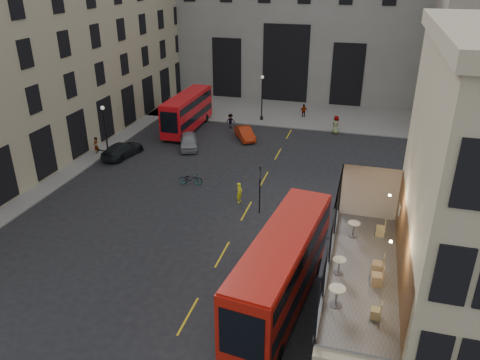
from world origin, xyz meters
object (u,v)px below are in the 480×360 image
(bus_near, at_px, (282,267))
(cafe_table_mid, at_px, (339,264))
(cafe_chair_b, at_px, (378,279))
(pedestrian_e, at_px, (96,146))
(car_a, at_px, (189,141))
(pedestrian_c, at_px, (304,111))
(cyclist, at_px, (240,193))
(car_b, at_px, (245,133))
(traffic_light_near, at_px, (260,183))
(cafe_chair_a, at_px, (376,313))
(pedestrian_a, at_px, (206,110))
(cafe_chair_d, at_px, (381,230))
(cafe_table_far, at_px, (354,227))
(cafe_chair_c, at_px, (378,267))
(street_lamp_b, at_px, (262,101))
(car_c, at_px, (122,150))
(cafe_table_near, at_px, (337,294))
(pedestrian_d, at_px, (336,125))
(bicycle, at_px, (191,179))
(street_lamp_a, at_px, (106,137))
(traffic_light_far, at_px, (170,109))
(pedestrian_b, at_px, (231,121))

(bus_near, height_order, cafe_table_mid, cafe_table_mid)
(cafe_chair_b, bearing_deg, pedestrian_e, 142.43)
(bus_near, bearing_deg, cafe_chair_b, -34.02)
(car_a, height_order, pedestrian_c, pedestrian_c)
(cyclist, bearing_deg, car_b, 22.63)
(traffic_light_near, xyz_separation_m, pedestrian_e, (-18.00, 7.20, -1.54))
(car_b, relative_size, cafe_chair_a, 5.14)
(pedestrian_a, xyz_separation_m, cafe_chair_d, (20.12, -30.62, 4.10))
(pedestrian_a, relative_size, cafe_table_far, 2.02)
(pedestrian_a, distance_m, cafe_table_far, 36.59)
(car_a, distance_m, cafe_chair_c, 29.77)
(street_lamp_b, height_order, pedestrian_c, street_lamp_b)
(car_b, distance_m, cafe_table_mid, 30.45)
(street_lamp_b, distance_m, car_c, 17.96)
(traffic_light_near, xyz_separation_m, pedestrian_a, (-11.91, 21.88, -1.66))
(cafe_table_far, bearing_deg, cafe_chair_a, -78.51)
(cafe_chair_a, bearing_deg, cafe_table_near, 167.75)
(cafe_chair_b, bearing_deg, bus_near, 145.98)
(cafe_table_near, relative_size, cafe_chair_a, 1.10)
(pedestrian_d, height_order, cafe_chair_b, cafe_chair_b)
(car_a, distance_m, cafe_table_near, 31.04)
(bicycle, bearing_deg, pedestrian_a, 8.46)
(street_lamp_a, bearing_deg, cafe_chair_c, -36.81)
(cyclist, height_order, cafe_table_mid, cafe_table_mid)
(bus_near, bearing_deg, pedestrian_c, 96.50)
(street_lamp_a, height_order, cafe_table_mid, cafe_table_mid)
(traffic_light_near, relative_size, car_c, 0.80)
(street_lamp_a, xyz_separation_m, cafe_chair_b, (24.11, -18.89, 2.49))
(pedestrian_c, bearing_deg, street_lamp_a, 27.07)
(street_lamp_a, bearing_deg, car_c, 63.12)
(cyclist, xyz_separation_m, cafe_chair_d, (10.11, -10.00, 4.04))
(car_c, bearing_deg, cafe_table_near, 145.99)
(bus_near, height_order, cafe_table_near, cafe_table_near)
(pedestrian_d, xyz_separation_m, cafe_table_far, (3.08, -28.91, 4.11))
(street_lamp_a, height_order, pedestrian_e, street_lamp_a)
(pedestrian_d, height_order, cafe_table_mid, cafe_table_mid)
(street_lamp_b, bearing_deg, pedestrian_e, -131.29)
(pedestrian_a, bearing_deg, cafe_chair_c, -68.13)
(traffic_light_far, xyz_separation_m, bicycle, (7.31, -12.77, -1.91))
(cafe_table_near, bearing_deg, cafe_chair_c, 59.26)
(pedestrian_b, height_order, cafe_table_far, cafe_table_far)
(pedestrian_d, height_order, cafe_table_far, cafe_table_far)
(cyclist, distance_m, cafe_table_near, 18.55)
(pedestrian_b, distance_m, pedestrian_e, 15.13)
(traffic_light_near, height_order, cafe_chair_b, cafe_chair_b)
(pedestrian_c, bearing_deg, cafe_table_far, 79.75)
(car_b, xyz_separation_m, cafe_table_mid, (11.70, -27.76, 4.44))
(cafe_table_far, xyz_separation_m, cafe_chair_c, (1.21, -2.84, -0.21))
(pedestrian_a, xyz_separation_m, cafe_table_far, (18.81, -31.09, 4.34))
(pedestrian_b, bearing_deg, cafe_chair_c, -97.46)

